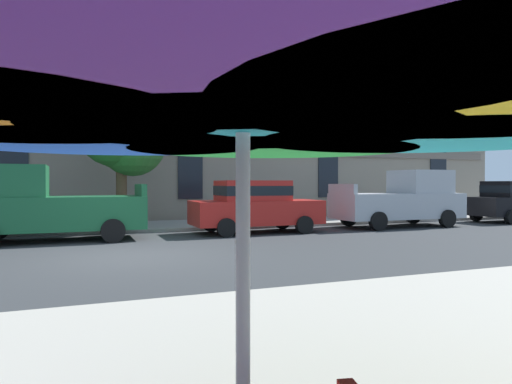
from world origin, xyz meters
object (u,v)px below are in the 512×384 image
at_px(sedan_red, 255,205).
at_px(patio_umbrella, 243,80).
at_px(pickup_green, 45,206).
at_px(street_tree_middle, 124,137).
at_px(pickup_silver, 402,200).

height_order(sedan_red, patio_umbrella, patio_umbrella).
bearing_deg(sedan_red, patio_umbrella, -111.46).
xyz_separation_m(pickup_green, street_tree_middle, (2.46, 2.65, 2.33)).
xyz_separation_m(sedan_red, pickup_silver, (6.15, 0.00, 0.08)).
bearing_deg(patio_umbrella, sedan_red, 68.54).
height_order(sedan_red, street_tree_middle, street_tree_middle).
xyz_separation_m(sedan_red, patio_umbrella, (-4.99, -12.70, 1.15)).
bearing_deg(sedan_red, pickup_green, 180.00).
bearing_deg(pickup_silver, pickup_green, 180.00).
distance_m(sedan_red, pickup_silver, 6.15).
distance_m(pickup_green, sedan_red, 6.52).
bearing_deg(patio_umbrella, pickup_green, 96.85).
distance_m(pickup_silver, patio_umbrella, 16.93).
relative_size(sedan_red, patio_umbrella, 1.18).
relative_size(pickup_green, patio_umbrella, 1.36).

